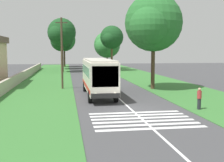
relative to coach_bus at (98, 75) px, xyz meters
The scene contains 17 objects.
ground 7.74m from the coach_bus, 165.99° to the right, with size 160.00×160.00×0.00m, color #424244.
grass_verge_left 10.30m from the coach_bus, 39.42° to the left, with size 120.00×8.00×0.04m, color #387533.
grass_verge_right 12.85m from the coach_bus, 52.10° to the right, with size 120.00×8.00×0.04m, color #387533.
centre_line 8.27m from the coach_bus, 13.02° to the right, with size 110.00×0.16×0.01m, color silver.
coach_bus is the anchor object (origin of this frame).
zebra_crossing 11.01m from the coach_bus, behind, with size 4.95×6.80×0.01m.
trailing_car_0 17.37m from the coach_bus, 11.32° to the right, with size 4.30×1.78×1.43m.
trailing_car_1 24.99m from the coach_bus, ahead, with size 4.30×1.78×1.43m.
roadside_tree_left_0 34.24m from the coach_bus, ahead, with size 7.16×5.92×11.34m.
roadside_tree_left_1 44.06m from the coach_bus, ahead, with size 6.66×5.41×9.78m.
roadside_tree_left_2 53.84m from the coach_bus, ahead, with size 7.52×6.24×10.62m.
roadside_tree_right_0 9.67m from the coach_bus, 58.88° to the right, with size 7.90×6.75×11.16m.
roadside_tree_right_1 44.57m from the coach_bus, ahead, with size 8.17×6.64×9.37m.
roadside_tree_right_2 36.90m from the coach_bus, 10.90° to the right, with size 6.25×5.20×10.13m.
utility_pole 7.36m from the coach_bus, 31.45° to the left, with size 0.24×1.40×8.41m.
roadside_wall 16.17m from the coach_bus, 37.47° to the left, with size 70.00×0.40×1.35m, color #B2A893.
pedestrian 10.84m from the coach_bus, 139.73° to the right, with size 0.34×0.34×1.69m.
Camera 1 is at (-21.75, 4.95, 4.57)m, focal length 46.40 mm.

